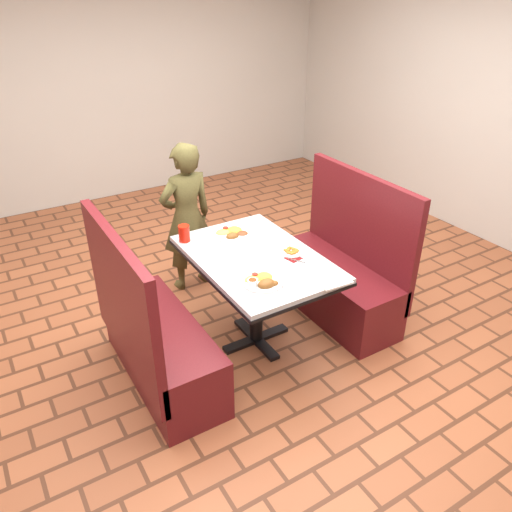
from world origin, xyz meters
The scene contains 15 objects.
room centered at (0.00, 0.00, 1.91)m, with size 7.00×7.04×2.82m.
dining_table centered at (0.00, 0.00, 0.65)m, with size 0.81×1.21×0.75m.
booth_bench_left centered at (-0.80, 0.00, 0.33)m, with size 0.47×1.20×1.17m.
booth_bench_right centered at (0.80, 0.00, 0.33)m, with size 0.47×1.20×1.17m.
diner_person centered at (-0.07, 1.02, 0.66)m, with size 0.48×0.32×1.32m, color brown.
near_dinner_plate centered at (-0.15, -0.33, 0.78)m, with size 0.27×0.27×0.08m.
far_dinner_plate centered at (0.02, 0.37, 0.78)m, with size 0.29×0.29×0.08m.
plantain_plate centered at (0.24, -0.09, 0.76)m, with size 0.17×0.17×0.03m.
maroon_napkin centered at (0.20, -0.17, 0.75)m, with size 0.10×0.10×0.00m, color #5E0E0F.
spoon_utensil centered at (0.20, -0.21, 0.75)m, with size 0.01×0.13×0.00m, color silver.
red_tumbler centered at (-0.33, 0.47, 0.81)m, with size 0.08×0.08×0.12m, color red.
paper_napkin centered at (0.25, -0.55, 0.76)m, with size 0.21×0.16×0.01m, color white.
knife_utensil centered at (-0.10, -0.37, 0.76)m, with size 0.01×0.16×0.00m, color silver.
fork_utensil centered at (-0.11, -0.39, 0.76)m, with size 0.01×0.14×0.00m, color silver.
lettuce_shreds centered at (0.04, 0.06, 0.75)m, with size 0.28×0.32×0.00m, color #9ACA51, non-canonical shape.
Camera 1 is at (-1.60, -2.62, 2.46)m, focal length 35.00 mm.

